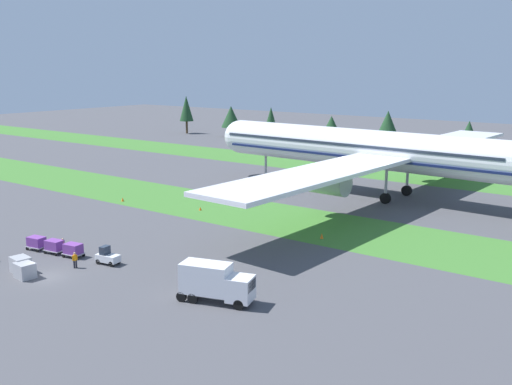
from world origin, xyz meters
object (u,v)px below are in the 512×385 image
object	(u,v)px
ground_crew_loader	(63,245)
taxiway_marker_0	(123,199)
baggage_tug	(107,257)
uld_container_2	(25,270)
taxiway_marker_2	(200,209)
airliner	(386,151)
ground_crew_marshaller	(75,259)
cargo_dolly_second	(54,246)
cargo_dolly_third	(36,242)
cargo_dolly_lead	(73,249)
catering_truck	(215,282)
taxiway_marker_1	(322,236)
uld_container_3	(21,265)

from	to	relation	value
ground_crew_loader	taxiway_marker_0	world-z (taller)	ground_crew_loader
baggage_tug	uld_container_2	world-z (taller)	baggage_tug
ground_crew_loader	taxiway_marker_2	xyz separation A→B (m)	(-0.95, 24.64, -0.69)
airliner	uld_container_2	xyz separation A→B (m)	(-13.65, -56.35, -6.98)
baggage_tug	ground_crew_marshaller	xyz separation A→B (m)	(-1.74, -2.90, 0.13)
baggage_tug	cargo_dolly_second	bearing A→B (deg)	-90.00
cargo_dolly_third	cargo_dolly_lead	bearing A→B (deg)	90.00
airliner	cargo_dolly_third	size ratio (longest dim) A/B	34.89
baggage_tug	uld_container_2	bearing A→B (deg)	-31.81
ground_crew_marshaller	taxiway_marker_2	world-z (taller)	ground_crew_marshaller
cargo_dolly_second	cargo_dolly_third	size ratio (longest dim) A/B	1.00
cargo_dolly_lead	cargo_dolly_third	distance (m)	5.80
uld_container_2	taxiway_marker_2	world-z (taller)	uld_container_2
baggage_tug	catering_truck	xyz separation A→B (m)	(16.23, -1.04, 1.14)
cargo_dolly_lead	taxiway_marker_1	size ratio (longest dim) A/B	3.47
baggage_tug	taxiway_marker_2	world-z (taller)	baggage_tug
cargo_dolly_third	ground_crew_marshaller	xyz separation A→B (m)	(8.97, -1.31, 0.03)
baggage_tug	taxiway_marker_2	bearing A→B (deg)	-169.81
ground_crew_marshaller	cargo_dolly_third	bearing A→B (deg)	103.65
cargo_dolly_second	catering_truck	size ratio (longest dim) A/B	0.33
cargo_dolly_third	taxiway_marker_2	world-z (taller)	cargo_dolly_third
cargo_dolly_lead	baggage_tug	bearing A→B (deg)	90.00
uld_container_2	taxiway_marker_2	distance (m)	32.34
baggage_tug	cargo_dolly_lead	size ratio (longest dim) A/B	1.15
cargo_dolly_second	taxiway_marker_2	size ratio (longest dim) A/B	4.65
catering_truck	uld_container_2	world-z (taller)	catering_truck
taxiway_marker_0	taxiway_marker_1	bearing A→B (deg)	1.40
baggage_tug	taxiway_marker_2	size ratio (longest dim) A/B	5.36
catering_truck	taxiway_marker_2	size ratio (longest dim) A/B	14.20
airliner	taxiway_marker_0	xyz separation A→B (m)	(-32.40, -27.24, -7.45)
cargo_dolly_lead	cargo_dolly_third	world-z (taller)	same
cargo_dolly_second	taxiway_marker_2	world-z (taller)	cargo_dolly_second
airliner	taxiway_marker_2	size ratio (longest dim) A/B	162.12
taxiway_marker_1	ground_crew_marshaller	bearing A→B (deg)	-121.85
ground_crew_marshaller	taxiway_marker_0	xyz separation A→B (m)	(-20.37, 24.22, -0.63)
ground_crew_loader	taxiway_marker_2	size ratio (longest dim) A/B	3.37
ground_crew_loader	cargo_dolly_lead	bearing A→B (deg)	-166.53
airliner	cargo_dolly_second	size ratio (longest dim) A/B	34.89
catering_truck	cargo_dolly_lead	bearing A→B (deg)	-107.84
ground_crew_marshaller	taxiway_marker_2	size ratio (longest dim) A/B	3.37
uld_container_3	taxiway_marker_2	xyz separation A→B (m)	(-3.06, 31.33, -0.58)
cargo_dolly_second	taxiway_marker_1	xyz separation A→B (m)	(21.69, 23.37, -0.57)
taxiway_marker_2	taxiway_marker_0	bearing A→B (deg)	-168.38
cargo_dolly_lead	airliner	bearing A→B (deg)	154.33
catering_truck	airliner	bearing A→B (deg)	169.81
uld_container_3	cargo_dolly_third	bearing A→B (deg)	135.29
cargo_dolly_lead	uld_container_2	distance (m)	7.23
cargo_dolly_second	ground_crew_marshaller	world-z (taller)	ground_crew_marshaller
catering_truck	uld_container_3	bearing A→B (deg)	-91.08
airliner	ground_crew_marshaller	distance (m)	53.29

